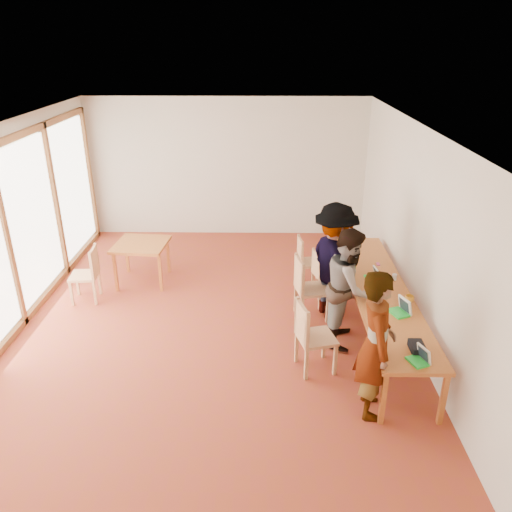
{
  "coord_description": "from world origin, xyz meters",
  "views": [
    {
      "loc": [
        0.78,
        -6.66,
        4.13
      ],
      "look_at": [
        0.68,
        0.19,
        1.1
      ],
      "focal_mm": 35.0,
      "sensor_mm": 36.0,
      "label": 1
    }
  ],
  "objects": [
    {
      "name": "chair_mid",
      "position": [
        1.45,
        0.26,
        0.63
      ],
      "size": [
        0.56,
        0.56,
        0.55
      ],
      "rotation": [
        0.0,
        0.0,
        0.19
      ],
      "color": "tan",
      "rests_on": "ground"
    },
    {
      "name": "chair_spare",
      "position": [
        -2.11,
        0.8,
        0.58
      ],
      "size": [
        0.48,
        0.48,
        0.5
      ],
      "rotation": [
        0.0,
        0.0,
        3.23
      ],
      "color": "tan",
      "rests_on": "ground"
    },
    {
      "name": "window_wall",
      "position": [
        -2.96,
        0.0,
        1.5
      ],
      "size": [
        0.1,
        8.0,
        3.0
      ],
      "primitive_type": "cube",
      "color": "white",
      "rests_on": "ground"
    },
    {
      "name": "ceiling",
      "position": [
        0.0,
        0.0,
        3.02
      ],
      "size": [
        6.0,
        8.0,
        0.04
      ],
      "primitive_type": "cube",
      "color": "white",
      "rests_on": "wall_back"
    },
    {
      "name": "wall_back",
      "position": [
        0.0,
        4.0,
        1.5
      ],
      "size": [
        6.0,
        0.1,
        3.0
      ],
      "primitive_type": "cube",
      "color": "beige",
      "rests_on": "ground"
    },
    {
      "name": "person_near",
      "position": [
        2.07,
        -1.87,
        0.92
      ],
      "size": [
        0.47,
        0.69,
        1.84
      ],
      "primitive_type": "imported",
      "rotation": [
        0.0,
        0.0,
        1.52
      ],
      "color": "gray",
      "rests_on": "ground"
    },
    {
      "name": "black_pouch",
      "position": [
        2.59,
        -1.74,
        0.8
      ],
      "size": [
        0.16,
        0.26,
        0.09
      ],
      "primitive_type": "cube",
      "color": "black",
      "rests_on": "communal_table"
    },
    {
      "name": "person_mid",
      "position": [
        2.0,
        -0.35,
        0.87
      ],
      "size": [
        0.85,
        0.98,
        1.74
      ],
      "primitive_type": "imported",
      "rotation": [
        0.0,
        0.0,
        1.31
      ],
      "color": "gray",
      "rests_on": "ground"
    },
    {
      "name": "communal_table",
      "position": [
        2.5,
        -0.17,
        0.7
      ],
      "size": [
        0.8,
        4.0,
        0.75
      ],
      "color": "#BF632A",
      "rests_on": "ground"
    },
    {
      "name": "side_table",
      "position": [
        -1.39,
        1.51,
        0.67
      ],
      "size": [
        0.9,
        0.9,
        0.75
      ],
      "rotation": [
        0.0,
        0.0,
        -0.09
      ],
      "color": "#BF632A",
      "rests_on": "ground"
    },
    {
      "name": "person_far",
      "position": [
        1.89,
        0.36,
        0.94
      ],
      "size": [
        1.03,
        1.36,
        1.87
      ],
      "primitive_type": "imported",
      "rotation": [
        0.0,
        0.0,
        1.88
      ],
      "color": "gray",
      "rests_on": "ground"
    },
    {
      "name": "wall_right",
      "position": [
        3.0,
        0.0,
        1.5
      ],
      "size": [
        0.1,
        8.0,
        3.0
      ],
      "primitive_type": "cube",
      "color": "beige",
      "rests_on": "ground"
    },
    {
      "name": "wall_front",
      "position": [
        0.0,
        -4.0,
        1.5
      ],
      "size": [
        6.0,
        0.1,
        3.0
      ],
      "primitive_type": "cube",
      "color": "beige",
      "rests_on": "ground"
    },
    {
      "name": "pink_phone",
      "position": [
        2.64,
        0.67,
        0.76
      ],
      "size": [
        0.05,
        0.1,
        0.01
      ],
      "primitive_type": "cube",
      "color": "#C83B7D",
      "rests_on": "communal_table"
    },
    {
      "name": "chair_far",
      "position": [
        1.53,
        1.42,
        0.55
      ],
      "size": [
        0.47,
        0.47,
        0.48
      ],
      "rotation": [
        0.0,
        0.0,
        0.12
      ],
      "color": "tan",
      "rests_on": "ground"
    },
    {
      "name": "laptop_far",
      "position": [
        2.46,
        0.15,
        0.8
      ],
      "size": [
        0.22,
        0.24,
        0.19
      ],
      "rotation": [
        0.0,
        0.0,
        0.14
      ],
      "color": "green",
      "rests_on": "communal_table"
    },
    {
      "name": "laptop_near",
      "position": [
        2.57,
        -1.96,
        0.8
      ],
      "size": [
        0.27,
        0.28,
        0.19
      ],
      "rotation": [
        0.0,
        0.0,
        0.38
      ],
      "color": "green",
      "rests_on": "communal_table"
    },
    {
      "name": "laptop_mid",
      "position": [
        2.63,
        -0.87,
        0.81
      ],
      "size": [
        0.31,
        0.32,
        0.22
      ],
      "rotation": [
        0.0,
        0.0,
        0.39
      ],
      "color": "green",
      "rests_on": "communal_table"
    },
    {
      "name": "green_bottle",
      "position": [
        2.17,
        0.26,
        0.89
      ],
      "size": [
        0.07,
        0.07,
        0.28
      ],
      "primitive_type": "cylinder",
      "color": "#1A6D27",
      "rests_on": "communal_table"
    },
    {
      "name": "chair_near",
      "position": [
        1.39,
        -1.1,
        0.61
      ],
      "size": [
        0.57,
        0.57,
        0.53
      ],
      "rotation": [
        0.0,
        0.0,
        0.26
      ],
      "color": "tan",
      "rests_on": "ground"
    },
    {
      "name": "condiment_cup",
      "position": [
        2.36,
        -0.26,
        0.78
      ],
      "size": [
        0.08,
        0.08,
        0.06
      ],
      "primitive_type": "cylinder",
      "color": "white",
      "rests_on": "communal_table"
    },
    {
      "name": "ground",
      "position": [
        0.0,
        0.0,
        0.0
      ],
      "size": [
        8.0,
        8.0,
        0.0
      ],
      "primitive_type": "plane",
      "color": "#9A3825",
      "rests_on": "ground"
    },
    {
      "name": "chair_empty",
      "position": [
        1.77,
        1.02,
        0.5
      ],
      "size": [
        0.47,
        0.47,
        0.44
      ],
      "rotation": [
        0.0,
        0.0,
        0.28
      ],
      "color": "tan",
      "rests_on": "ground"
    },
    {
      "name": "clear_glass",
      "position": [
        2.77,
        0.13,
        0.8
      ],
      "size": [
        0.07,
        0.07,
        0.09
      ],
      "primitive_type": "cylinder",
      "color": "silver",
      "rests_on": "communal_table"
    },
    {
      "name": "yellow_mug",
      "position": [
        2.81,
        -0.57,
        0.8
      ],
      "size": [
        0.16,
        0.16,
        0.1
      ],
      "primitive_type": "imported",
      "rotation": [
        0.0,
        0.0,
        0.38
      ],
      "color": "#F7AB2A",
      "rests_on": "communal_table"
    }
  ]
}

